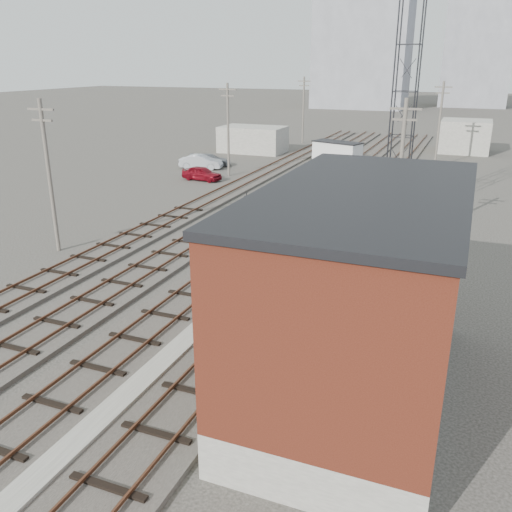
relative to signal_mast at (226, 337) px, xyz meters
The scene contains 23 objects.
ground 50.64m from the signal_mast, 94.19° to the left, with size 320.00×320.00×0.00m, color #282621.
track_right 29.57m from the signal_mast, 92.33° to the left, with size 3.20×90.00×0.39m.
track_mid_right 30.00m from the signal_mast, 100.02° to the left, with size 3.20×90.00×0.39m.
track_mid_left 30.94m from the signal_mast, 107.35° to the left, with size 3.20×90.00×0.39m.
track_left 32.36m from the signal_mast, 114.15° to the left, with size 3.20×90.00×0.39m.
platform_curb 5.97m from the signal_mast, 125.75° to the left, with size 0.90×28.00×0.26m, color gray.
brick_building 4.66m from the signal_mast, 32.75° to the left, with size 6.54×12.20×7.22m.
lattice_tower 25.99m from the signal_mast, 85.95° to the left, with size 1.60×1.60×15.00m.
utility_pole_left_a 19.41m from the signal_mast, 147.19° to the left, with size 1.80×0.24×9.00m.
utility_pole_left_b 39.04m from the signal_mast, 114.56° to the left, with size 1.80×0.24×9.00m.
utility_pole_left_c 62.62m from the signal_mast, 105.00° to the left, with size 1.80×0.24×9.00m.
utility_pole_right_a 18.80m from the signal_mast, 81.37° to the left, with size 1.80×0.24×9.00m.
utility_pole_right_b 48.58m from the signal_mast, 86.69° to the left, with size 1.80×0.24×9.00m.
apartment_left 127.92m from the signal_mast, 99.81° to the left, with size 22.00×14.00×30.00m, color gray.
apartment_right 140.90m from the signal_mast, 88.25° to the left, with size 16.00×12.00×26.00m, color gray.
shed_left 54.16m from the signal_mast, 111.33° to the left, with size 8.00×5.00×3.20m, color gray.
shed_right 60.68m from the signal_mast, 84.99° to the left, with size 6.00×6.00×4.00m, color gray.
signal_mast is the anchor object (origin of this frame).
switch_stand 25.77m from the signal_mast, 111.41° to the left, with size 0.35×0.35×1.23m.
site_trailer 47.89m from the signal_mast, 99.55° to the left, with size 6.06×4.08×2.35m.
car_red 36.90m from the signal_mast, 118.64° to the left, with size 1.61×4.01×1.37m, color maroon.
car_silver 42.93m from the signal_mast, 118.57° to the left, with size 1.60×4.59×1.51m, color #B0B3B8.
car_grey 44.56m from the signal_mast, 117.22° to the left, with size 1.84×4.54×1.32m, color slate.
Camera 1 is at (10.46, -4.58, 10.92)m, focal length 38.00 mm.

